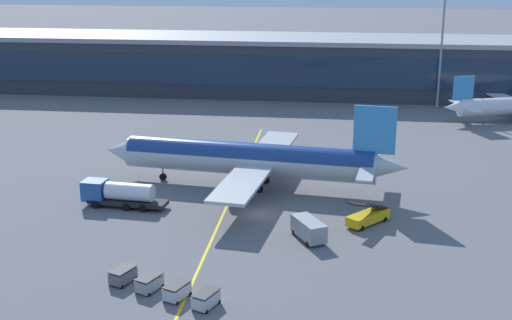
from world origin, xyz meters
TOP-DOWN VIEW (x-y plane):
  - ground_plane at (0.00, 0.00)m, footprint 700.00×700.00m
  - apron_lead_in_line at (-4.32, 2.00)m, footprint 1.19×80.00m
  - terminal_building at (0.56, 77.40)m, footprint 199.02×20.58m
  - main_airliner at (-2.41, 9.69)m, footprint 42.19×33.35m
  - fuel_tanker at (-17.70, 0.12)m, footprint 10.97×3.40m
  - belt_loader at (13.17, -1.74)m, footprint 5.52×6.08m
  - crew_van at (6.43, -7.13)m, footprint 4.34×5.38m
  - baggage_cart_0 at (-10.71, -20.03)m, footprint 2.42×3.03m
  - baggage_cart_1 at (-7.75, -21.25)m, footprint 2.42×3.03m
  - baggage_cart_2 at (-4.79, -22.46)m, footprint 2.42×3.03m
  - baggage_cart_3 at (-1.83, -23.67)m, footprint 2.42×3.03m
  - apron_light_mast_0 at (29.27, 65.44)m, footprint 2.80×0.50m

SIDE VIEW (x-z plane):
  - ground_plane at x=0.00m, z-range 0.00..0.00m
  - apron_lead_in_line at x=-4.32m, z-range 0.00..0.01m
  - baggage_cart_0 at x=-10.71m, z-range 0.04..1.52m
  - baggage_cart_1 at x=-7.75m, z-range 0.04..1.52m
  - baggage_cart_2 at x=-4.79m, z-range 0.04..1.52m
  - baggage_cart_3 at x=-1.83m, z-range 0.04..1.52m
  - belt_loader at x=13.17m, z-range -0.75..2.73m
  - crew_van at x=6.43m, z-range 0.16..2.46m
  - fuel_tanker at x=-17.70m, z-range 0.12..3.37m
  - main_airliner at x=-2.41m, z-range -2.05..10.11m
  - terminal_building at x=0.56m, z-range 0.02..12.86m
  - apron_light_mast_0 at x=29.27m, z-range 2.03..27.93m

